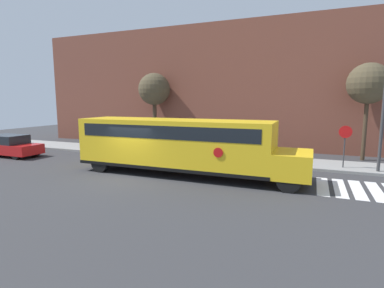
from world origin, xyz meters
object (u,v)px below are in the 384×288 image
Objects in this scene: parked_car at (10,146)px; stop_sign at (345,141)px; tree_near_sidewalk at (368,84)px; tree_far_sidewalk at (154,90)px; school_bus at (179,143)px.

stop_sign is (21.11, 3.95, 0.91)m from parked_car.
parked_car is 0.69× the size of tree_near_sidewalk.
parked_car is at bearing -131.51° from tree_far_sidewalk.
tree_far_sidewalk is (-14.08, 3.99, 3.09)m from stop_sign.
tree_near_sidewalk reaches higher than stop_sign.
tree_far_sidewalk is (-15.50, 0.38, -0.14)m from tree_near_sidewalk.
stop_sign is at bearing 10.60° from parked_car.
tree_far_sidewalk reaches higher than parked_car.
parked_car is 1.73× the size of stop_sign.
school_bus is at bearing -1.78° from parked_car.
tree_far_sidewalk is (-6.08, 8.35, 3.05)m from school_bus.
tree_near_sidewalk reaches higher than school_bus.
school_bus is at bearing -53.94° from tree_far_sidewalk.
tree_near_sidewalk is (1.42, 3.61, 3.23)m from stop_sign.
stop_sign is 0.41× the size of tree_far_sidewalk.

